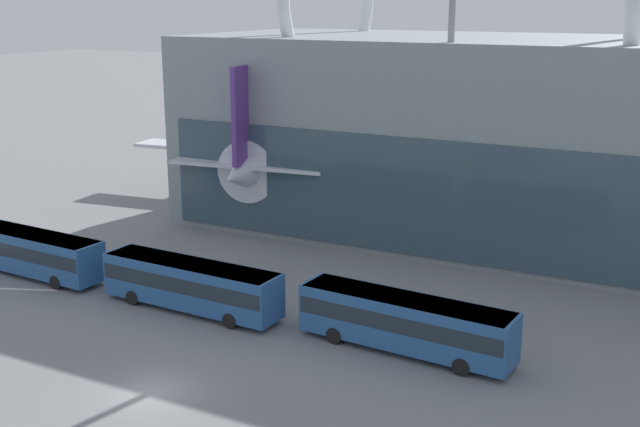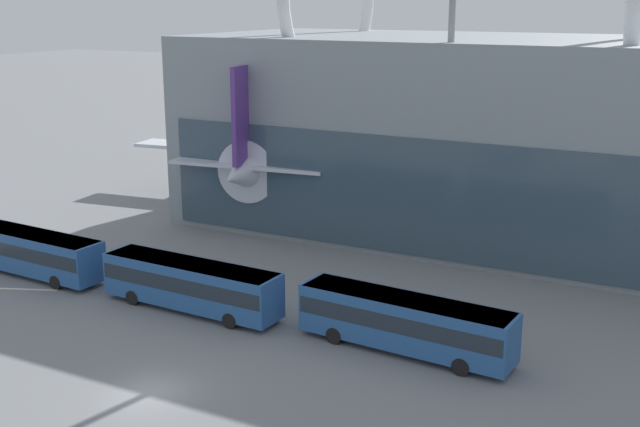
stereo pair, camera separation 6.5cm
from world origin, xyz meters
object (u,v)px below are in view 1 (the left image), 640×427
(airliner_at_gate_near, at_px, (312,144))
(floodlight_mast, at_px, (450,55))
(shuttle_bus_1, at_px, (191,283))
(shuttle_bus_0, at_px, (30,250))
(shuttle_bus_2, at_px, (405,320))

(airliner_at_gate_near, distance_m, floodlight_mast, 24.62)
(airliner_at_gate_near, height_order, shuttle_bus_1, airliner_at_gate_near)
(floodlight_mast, bearing_deg, shuttle_bus_0, -144.72)
(shuttle_bus_0, height_order, shuttle_bus_1, same)
(shuttle_bus_0, bearing_deg, floodlight_mast, 38.43)
(shuttle_bus_2, height_order, floodlight_mast, floodlight_mast)
(floodlight_mast, bearing_deg, airliner_at_gate_near, 145.50)
(shuttle_bus_2, bearing_deg, shuttle_bus_1, -173.90)
(shuttle_bus_0, relative_size, floodlight_mast, 0.55)
(airliner_at_gate_near, distance_m, shuttle_bus_0, 31.59)
(shuttle_bus_0, bearing_deg, airliner_at_gate_near, 80.64)
(shuttle_bus_0, xyz_separation_m, floodlight_mast, (25.31, 17.91, 13.73))
(shuttle_bus_0, height_order, floodlight_mast, floodlight_mast)
(airliner_at_gate_near, relative_size, shuttle_bus_2, 2.98)
(shuttle_bus_0, bearing_deg, shuttle_bus_2, 4.03)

